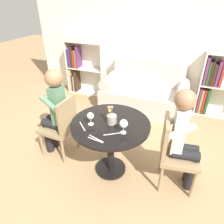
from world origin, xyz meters
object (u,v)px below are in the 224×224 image
object	(u,v)px
person_left	(55,111)
wine_glass_left	(90,116)
flower_vase	(111,119)
bookshelf_right	(218,85)
wine_glass_right	(124,124)
couch	(144,94)
bookshelf_left	(82,68)
person_right	(184,139)
chair_right	(174,151)
chair_left	(62,125)

from	to	relation	value
person_left	wine_glass_left	xyz separation A→B (m)	(0.63, -0.17, 0.15)
wine_glass_left	flower_vase	world-z (taller)	flower_vase
bookshelf_right	wine_glass_right	distance (m)	2.47
couch	bookshelf_left	bearing A→B (deg)	169.91
person_left	wine_glass_left	distance (m)	0.67
person_left	person_right	size ratio (longest dim) A/B	1.02
wine_glass_left	wine_glass_right	bearing A→B (deg)	-2.57
person_right	wine_glass_right	xyz separation A→B (m)	(-0.63, -0.22, 0.18)
bookshelf_right	chair_right	bearing A→B (deg)	-105.18
couch	person_right	size ratio (longest dim) A/B	1.31
person_right	wine_glass_right	distance (m)	0.69
chair_left	chair_right	world-z (taller)	same
person_left	person_right	distance (m)	1.65
person_right	flower_vase	size ratio (longest dim) A/B	5.43
bookshelf_left	wine_glass_left	world-z (taller)	bookshelf_left
flower_vase	couch	bearing A→B (deg)	90.48
chair_left	wine_glass_right	distance (m)	1.02
person_left	person_right	xyz separation A→B (m)	(1.65, 0.04, -0.02)
bookshelf_right	chair_left	bearing A→B (deg)	-135.05
chair_right	couch	bearing A→B (deg)	14.65
chair_left	flower_vase	world-z (taller)	flower_vase
person_left	wine_glass_right	bearing A→B (deg)	81.93
chair_left	wine_glass_left	xyz separation A→B (m)	(0.54, -0.16, 0.35)
couch	person_right	xyz separation A→B (m)	(0.83, -1.71, 0.37)
person_right	chair_left	bearing A→B (deg)	83.04
bookshelf_left	flower_vase	distance (m)	2.61
bookshelf_right	chair_right	distance (m)	2.08
chair_left	wine_glass_left	distance (m)	0.67
wine_glass_left	flower_vase	distance (m)	0.24
bookshelf_right	flower_vase	distance (m)	2.45
person_left	bookshelf_left	bearing A→B (deg)	-158.53
couch	chair_right	world-z (taller)	couch
chair_left	flower_vase	size ratio (longest dim) A/B	3.92
bookshelf_left	bookshelf_right	bearing A→B (deg)	-0.08
chair_right	person_left	world-z (taller)	person_left
person_left	person_right	bearing A→B (deg)	93.58
couch	bookshelf_left	world-z (taller)	bookshelf_left
person_left	chair_left	bearing A→B (deg)	88.36
chair_right	person_right	distance (m)	0.20
bookshelf_left	person_left	distance (m)	2.14
couch	person_left	xyz separation A→B (m)	(-0.83, -1.75, 0.39)
bookshelf_right	wine_glass_left	distance (m)	2.66
person_left	wine_glass_left	size ratio (longest dim) A/B	8.44
bookshelf_right	chair_left	world-z (taller)	bookshelf_right
wine_glass_right	bookshelf_right	bearing A→B (deg)	63.79
flower_vase	bookshelf_left	bearing A→B (deg)	126.43
bookshelf_right	wine_glass_right	world-z (taller)	bookshelf_right
bookshelf_left	couch	bearing A→B (deg)	-10.09
wine_glass_right	person_left	bearing A→B (deg)	169.62
bookshelf_left	bookshelf_right	size ratio (longest dim) A/B	1.00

